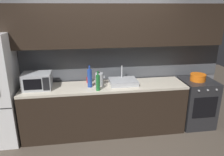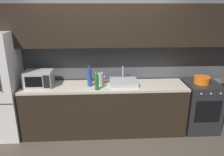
# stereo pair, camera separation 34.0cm
# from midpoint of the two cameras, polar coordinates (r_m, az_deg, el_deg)

# --- Properties ---
(back_wall) EXTENTS (4.58, 0.44, 2.50)m
(back_wall) POSITION_cam_midpoint_polar(r_m,az_deg,el_deg) (3.90, -5.11, 8.51)
(back_wall) COLOR slate
(back_wall) RESTS_ON ground
(counter_run) EXTENTS (2.84, 0.60, 0.90)m
(counter_run) POSITION_cam_midpoint_polar(r_m,az_deg,el_deg) (3.96, -4.38, -8.13)
(counter_run) COLOR black
(counter_run) RESTS_ON ground
(oven_range) EXTENTS (0.60, 0.62, 0.90)m
(oven_range) POSITION_cam_midpoint_polar(r_m,az_deg,el_deg) (4.42, 19.13, -6.19)
(oven_range) COLOR #232326
(oven_range) RESTS_ON ground
(microwave) EXTENTS (0.46, 0.35, 0.27)m
(microwave) POSITION_cam_midpoint_polar(r_m,az_deg,el_deg) (3.85, -21.46, -0.76)
(microwave) COLOR #A8AAAF
(microwave) RESTS_ON counter_run
(sink_basin) EXTENTS (0.48, 0.38, 0.30)m
(sink_basin) POSITION_cam_midpoint_polar(r_m,az_deg,el_deg) (3.83, 0.41, -1.02)
(sink_basin) COLOR #ADAFB5
(sink_basin) RESTS_ON counter_run
(kettle) EXTENTS (0.17, 0.14, 0.24)m
(kettle) POSITION_cam_midpoint_polar(r_m,az_deg,el_deg) (3.77, -5.94, -0.31)
(kettle) COLOR #B7BABF
(kettle) RESTS_ON counter_run
(wine_bottle_blue) EXTENTS (0.08, 0.08, 0.37)m
(wine_bottle_blue) POSITION_cam_midpoint_polar(r_m,az_deg,el_deg) (3.69, -8.49, -0.04)
(wine_bottle_blue) COLOR #234299
(wine_bottle_blue) RESTS_ON counter_run
(wine_bottle_green) EXTENTS (0.07, 0.07, 0.33)m
(wine_bottle_green) POSITION_cam_midpoint_polar(r_m,az_deg,el_deg) (3.53, -6.45, -1.24)
(wine_bottle_green) COLOR #1E6B2D
(wine_bottle_green) RESTS_ON counter_run
(mug_red) EXTENTS (0.09, 0.09, 0.10)m
(mug_red) POSITION_cam_midpoint_polar(r_m,az_deg,el_deg) (3.94, -8.55, -0.51)
(mug_red) COLOR #A82323
(mug_red) RESTS_ON counter_run
(cooking_pot) EXTENTS (0.28, 0.28, 0.13)m
(cooking_pot) POSITION_cam_midpoint_polar(r_m,az_deg,el_deg) (4.23, 19.49, 0.12)
(cooking_pot) COLOR orange
(cooking_pot) RESTS_ON oven_range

